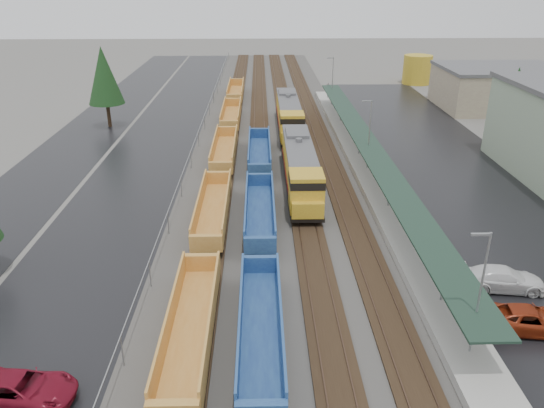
% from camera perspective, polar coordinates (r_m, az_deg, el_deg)
% --- Properties ---
extents(ballast_strip, '(20.00, 160.00, 0.08)m').
position_cam_1_polar(ballast_strip, '(66.29, 0.37, 6.21)').
color(ballast_strip, '#302D2B').
rests_on(ballast_strip, ground).
extents(trackbed, '(14.60, 160.00, 0.22)m').
position_cam_1_polar(trackbed, '(66.25, 0.38, 6.30)').
color(trackbed, black).
rests_on(trackbed, ground).
extents(west_parking_lot, '(10.00, 160.00, 0.02)m').
position_cam_1_polar(west_parking_lot, '(67.54, -12.52, 5.94)').
color(west_parking_lot, black).
rests_on(west_parking_lot, ground).
extents(west_road, '(9.00, 160.00, 0.02)m').
position_cam_1_polar(west_road, '(70.16, -20.60, 5.64)').
color(west_road, black).
rests_on(west_road, ground).
extents(east_commuter_lot, '(16.00, 100.00, 0.02)m').
position_cam_1_polar(east_commuter_lot, '(60.54, 18.98, 3.15)').
color(east_commuter_lot, black).
rests_on(east_commuter_lot, ground).
extents(station_platform, '(3.00, 80.00, 8.00)m').
position_cam_1_polar(station_platform, '(57.71, 10.17, 3.88)').
color(station_platform, '#9E9B93').
rests_on(station_platform, ground).
extents(chainlink_fence, '(0.08, 160.04, 2.02)m').
position_cam_1_polar(chainlink_fence, '(64.75, -8.08, 7.00)').
color(chainlink_fence, gray).
rests_on(chainlink_fence, ground).
extents(distant_hills, '(301.00, 140.00, 25.20)m').
position_cam_1_polar(distant_hills, '(219.87, 11.47, 17.94)').
color(distant_hills, '#50644D').
rests_on(distant_hills, ground).
extents(tree_west_far, '(4.84, 4.84, 11.00)m').
position_cam_1_polar(tree_west_far, '(77.26, -17.64, 13.04)').
color(tree_west_far, '#332316').
rests_on(tree_west_far, ground).
extents(tree_east, '(4.40, 4.40, 10.00)m').
position_cam_1_polar(tree_east, '(69.47, 24.63, 10.39)').
color(tree_east, '#332316').
rests_on(tree_east, ground).
extents(locomotive_lead, '(2.94, 19.39, 4.39)m').
position_cam_1_polar(locomotive_lead, '(52.04, 3.07, 3.92)').
color(locomotive_lead, black).
rests_on(locomotive_lead, ground).
extents(locomotive_trail, '(2.94, 19.39, 4.39)m').
position_cam_1_polar(locomotive_trail, '(72.12, 1.83, 9.53)').
color(locomotive_trail, black).
rests_on(locomotive_trail, ground).
extents(well_string_yellow, '(2.51, 113.67, 2.22)m').
position_cam_1_polar(well_string_yellow, '(45.84, -6.32, -0.64)').
color(well_string_yellow, '#BD7F34').
rests_on(well_string_yellow, ground).
extents(well_string_blue, '(2.46, 79.27, 2.18)m').
position_cam_1_polar(well_string_blue, '(31.16, -1.23, -13.29)').
color(well_string_blue, navy).
rests_on(well_string_blue, ground).
extents(storage_tank, '(5.44, 5.44, 5.44)m').
position_cam_1_polar(storage_tank, '(109.62, 15.35, 13.78)').
color(storage_tank, gold).
rests_on(storage_tank, ground).
extents(parked_car_west_c, '(3.15, 5.82, 1.55)m').
position_cam_1_polar(parked_car_west_c, '(30.64, -25.49, -17.57)').
color(parked_car_west_c, maroon).
rests_on(parked_car_west_c, ground).
extents(parked_car_east_b, '(3.15, 5.71, 1.51)m').
position_cam_1_polar(parked_car_east_b, '(35.96, 25.96, -11.12)').
color(parked_car_east_b, maroon).
rests_on(parked_car_east_b, ground).
extents(parked_car_east_c, '(2.86, 5.68, 1.58)m').
position_cam_1_polar(parked_car_east_c, '(39.50, 23.62, -7.40)').
color(parked_car_east_c, white).
rests_on(parked_car_east_c, ground).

